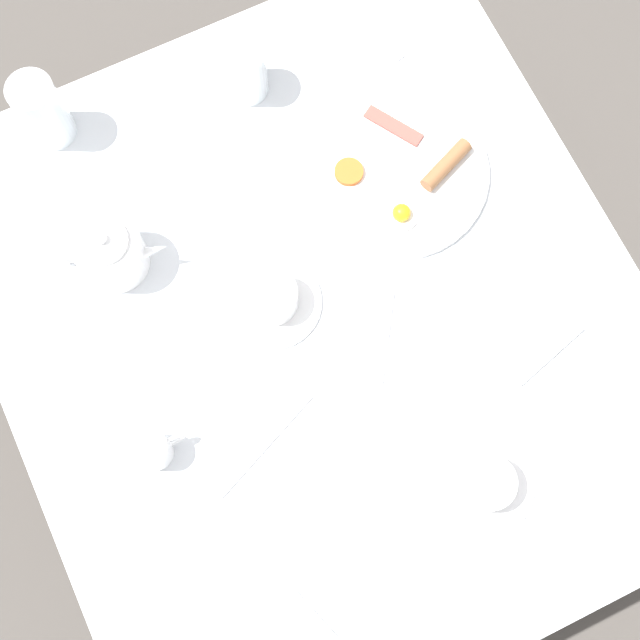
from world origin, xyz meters
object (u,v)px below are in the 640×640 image
Objects in this scene: breakfast_plate at (398,173)px; fork_spare at (385,336)px; knife_by_plate at (265,444)px; napkin_folded at (526,330)px; teacup_with_saucer_left at (272,298)px; water_glass_short at (244,70)px; spoon_for_tea at (317,621)px; teacup_with_saucer_right at (485,484)px; teapot_near at (110,252)px; fork_by_plate at (369,23)px; creamer_jug at (153,450)px; water_glass_tall at (42,111)px.

fork_spare is (-0.15, -0.24, -0.01)m from breakfast_plate.
fork_spare is (0.25, 0.08, 0.00)m from knife_by_plate.
napkin_folded reaches higher than knife_by_plate.
teacup_with_saucer_left is at bearing 147.97° from napkin_folded.
fork_spare is at bearing 16.98° from knife_by_plate.
water_glass_short is 0.89m from spoon_for_tea.
water_glass_short is 0.73× the size of spoon_for_tea.
teacup_with_saucer_right is at bearing 12.37° from spoon_for_tea.
teapot_near is 0.94× the size of knife_by_plate.
teacup_with_saucer_right is at bearing -67.38° from teacup_with_saucer_left.
teacup_with_saucer_left reaches higher than breakfast_plate.
teapot_near is 0.38m from water_glass_short.
teacup_with_saucer_left reaches higher than spoon_for_tea.
water_glass_short is at bearing 56.06° from teapot_near.
fork_by_plate is (0.20, 0.80, -0.02)m from teacup_with_saucer_right.
creamer_jug is (-0.39, -0.52, -0.02)m from water_glass_short.
water_glass_tall reaches higher than fork_by_plate.
water_glass_short is 0.81× the size of fork_spare.
teacup_with_saucer_right is 0.34m from knife_by_plate.
water_glass_tall is at bearing 84.62° from creamer_jug.
creamer_jug is at bearing -177.97° from fork_spare.
water_glass_short reaches higher than spoon_for_tea.
breakfast_plate is 2.18× the size of fork_spare.
fork_by_plate is 0.57m from fork_spare.
breakfast_plate is 3.73× the size of creamer_jug.
teapot_near is at bearing 139.48° from teacup_with_saucer_left.
breakfast_plate is 0.50m from teapot_near.
napkin_folded is 0.46m from knife_by_plate.
fork_by_plate is at bearing 51.43° from knife_by_plate.
teacup_with_saucer_left is at bearing 62.26° from knife_by_plate.
fork_by_plate and fork_spare have the same top height.
water_glass_short is 0.62m from knife_by_plate.
water_glass_tall is at bearing 114.12° from teacup_with_saucer_right.
spoon_for_tea is (0.06, -0.91, -0.07)m from water_glass_tall.
water_glass_tall is 0.85× the size of napkin_folded.
knife_by_plate is at bearing -117.74° from teacup_with_saucer_left.
creamer_jug is at bearing -126.85° from water_glass_short.
napkin_folded is at bearing -91.91° from fork_by_plate.
teapot_near reaches higher than fork_spare.
water_glass_short is at bearing 72.39° from spoon_for_tea.
breakfast_plate is at bearing -106.59° from fork_by_plate.
fork_by_plate is 0.77m from knife_by_plate.
knife_by_plate is (-0.11, -0.20, -0.02)m from teacup_with_saucer_left.
creamer_jug is 0.62m from napkin_folded.
breakfast_plate is at bearing 58.78° from fork_spare.
napkin_folded reaches higher than fork_spare.
teapot_near is 2.22× the size of creamer_jug.
teacup_with_saucer_right is (0.37, -0.58, -0.03)m from teapot_near.
napkin_folded is at bearing 46.02° from teacup_with_saucer_right.
napkin_folded is 0.23m from fork_spare.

